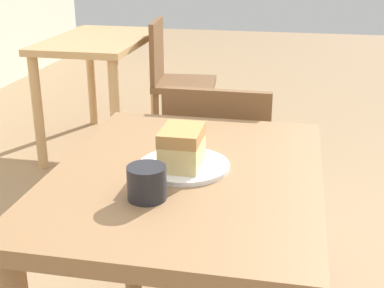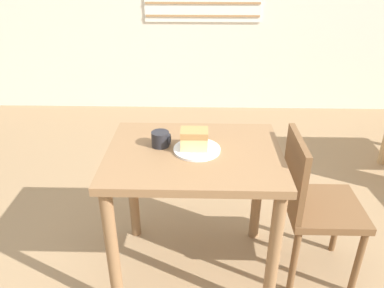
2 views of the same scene
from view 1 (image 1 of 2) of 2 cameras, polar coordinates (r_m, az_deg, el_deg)
dining_table_near at (r=1.39m, az=-0.55°, el=-8.13°), size 0.85×0.66×0.76m
dining_table_far at (r=3.50m, az=-9.83°, el=9.02°), size 0.96×0.58×0.73m
chair_near_window at (r=2.01m, az=3.04°, el=-3.58°), size 0.38×0.38×0.84m
chair_far_corner at (r=3.45m, az=-1.79°, el=6.93°), size 0.42×0.42×0.84m
plate at (r=1.34m, az=-0.85°, el=-2.33°), size 0.23×0.23×0.01m
cake_slice at (r=1.31m, az=-1.08°, el=-0.32°), size 0.13×0.10×0.10m
coffee_mug at (r=1.18m, az=-4.79°, el=-4.07°), size 0.10×0.09×0.08m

